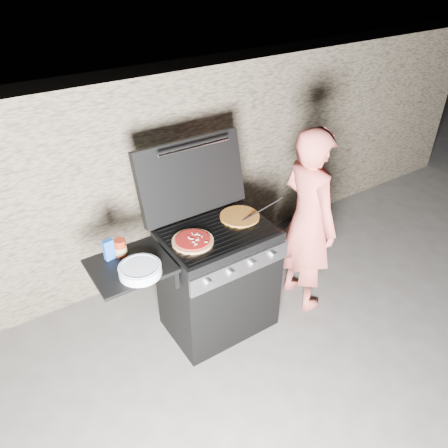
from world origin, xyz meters
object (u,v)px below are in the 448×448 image
person (308,221)px  pizza_topped (193,240)px  sauce_jar (120,247)px  gas_grill (190,292)px

person → pizza_topped: bearing=88.0°
sauce_jar → person: 1.47m
pizza_topped → gas_grill: bearing=142.6°
sauce_jar → person: size_ratio=0.08×
pizza_topped → sauce_jar: (-0.46, 0.15, 0.04)m
person → gas_grill: bearing=86.9°
gas_grill → pizza_topped: pizza_topped is taller
pizza_topped → sauce_jar: 0.48m
gas_grill → person: bearing=-6.7°
gas_grill → pizza_topped: 0.47m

